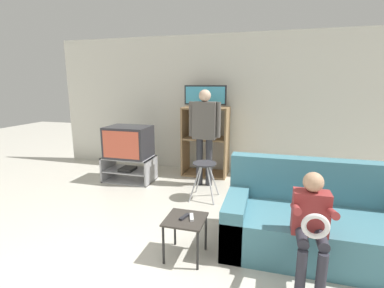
# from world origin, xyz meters

# --- Properties ---
(wall_back) EXTENTS (6.40, 0.06, 2.60)m
(wall_back) POSITION_xyz_m (0.00, 3.87, 1.30)
(wall_back) COLOR silver
(wall_back) RESTS_ON ground_plane
(tv_stand) EXTENTS (0.87, 0.51, 0.44)m
(tv_stand) POSITION_xyz_m (-1.23, 2.84, 0.22)
(tv_stand) COLOR #A8A8AD
(tv_stand) RESTS_ON ground_plane
(television_main) EXTENTS (0.74, 0.56, 0.54)m
(television_main) POSITION_xyz_m (-1.23, 2.85, 0.71)
(television_main) COLOR #2D2D33
(television_main) RESTS_ON tv_stand
(media_shelf) EXTENTS (0.83, 0.51, 1.29)m
(media_shelf) POSITION_xyz_m (-0.01, 3.55, 0.65)
(media_shelf) COLOR #9E7A51
(media_shelf) RESTS_ON ground_plane
(television_flat) EXTENTS (0.77, 0.20, 0.39)m
(television_flat) POSITION_xyz_m (-0.02, 3.54, 1.47)
(television_flat) COLOR black
(television_flat) RESTS_ON media_shelf
(folding_stool) EXTENTS (0.39, 0.42, 0.56)m
(folding_stool) POSITION_xyz_m (0.24, 2.42, 0.46)
(folding_stool) COLOR #B7B7BC
(folding_stool) RESTS_ON ground_plane
(snack_table) EXTENTS (0.38, 0.38, 0.41)m
(snack_table) POSITION_xyz_m (0.39, 0.96, 0.35)
(snack_table) COLOR #38332D
(snack_table) RESTS_ON ground_plane
(remote_control_black) EXTENTS (0.08, 0.15, 0.02)m
(remote_control_black) POSITION_xyz_m (0.38, 0.97, 0.42)
(remote_control_black) COLOR #232328
(remote_control_black) RESTS_ON snack_table
(remote_control_white) EXTENTS (0.08, 0.15, 0.02)m
(remote_control_white) POSITION_xyz_m (0.45, 0.98, 0.42)
(remote_control_white) COLOR silver
(remote_control_white) RESTS_ON snack_table
(couch) EXTENTS (1.89, 0.93, 0.89)m
(couch) POSITION_xyz_m (1.67, 1.45, 0.29)
(couch) COLOR teal
(couch) RESTS_ON ground_plane
(person_standing_adult) EXTENTS (0.53, 0.20, 1.61)m
(person_standing_adult) POSITION_xyz_m (0.10, 2.99, 0.98)
(person_standing_adult) COLOR #2D2D33
(person_standing_adult) RESTS_ON ground_plane
(person_seated_child) EXTENTS (0.33, 0.43, 0.97)m
(person_seated_child) POSITION_xyz_m (1.51, 0.91, 0.57)
(person_seated_child) COLOR #2D2D38
(person_seated_child) RESTS_ON ground_plane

